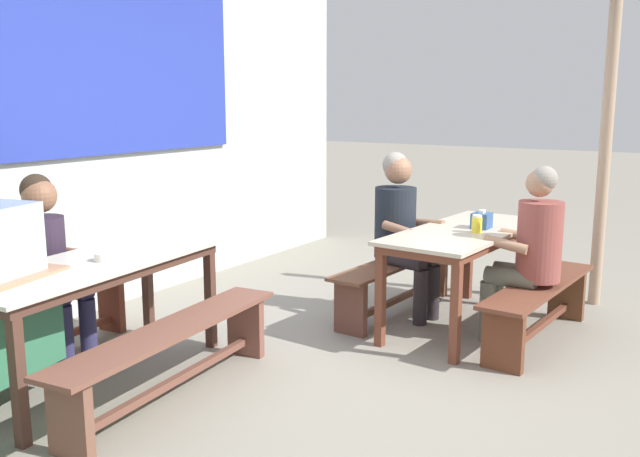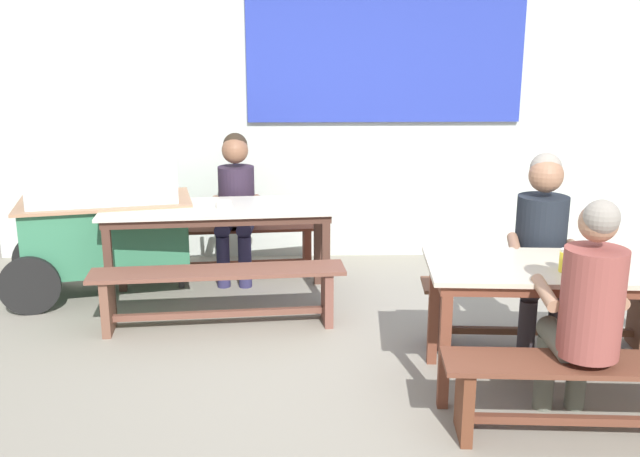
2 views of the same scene
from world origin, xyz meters
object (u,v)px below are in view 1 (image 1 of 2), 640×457
Objects in this scene: bench_near_front at (539,302)px; condiment_jar at (477,224)px; dining_table_near at (465,240)px; person_near_front at (530,246)px; bench_far_front at (172,349)px; person_right_near_table at (401,224)px; soup_bowl at (104,257)px; dining_table_far at (92,274)px; person_center_facing at (48,255)px; bench_near_back at (396,278)px; bench_far_back at (29,322)px; tissue_box at (482,220)px; wooden_support_post at (605,155)px.

condiment_jar is at bearing 94.67° from bench_near_front.
dining_table_near is 0.53m from person_near_front.
bench_far_front is 2.23m from person_right_near_table.
dining_table_far is at bearing 132.06° from soup_bowl.
dining_table_far is at bearing -99.37° from person_center_facing.
bench_near_back is 12.15× the size of condiment_jar.
condiment_jar is (-0.08, -0.12, 0.14)m from dining_table_near.
person_near_front is 2.85m from soup_bowl.
person_center_facing is (0.09, 0.53, 0.04)m from dining_table_far.
person_near_front reaches higher than condiment_jar.
dining_table_far is at bearing -84.81° from bench_far_back.
tissue_box is 2.74m from soup_bowl.
bench_far_front is 2.53m from tissue_box.
bench_near_front is 10.82× the size of tissue_box.
bench_far_back is at bearing 136.68° from tissue_box.
wooden_support_post is at bearing -10.07° from person_near_front.
tissue_box reaches higher than bench_far_front.
person_right_near_table is 0.66m from condiment_jar.
person_right_near_table is 1.80m from wooden_support_post.
bench_near_front is at bearing -93.93° from bench_near_back.
dining_table_near is at bearing 86.07° from bench_near_front.
person_center_facing is (-1.99, 2.59, 0.01)m from person_near_front.
wooden_support_post is (3.36, -2.28, 0.58)m from dining_table_far.
person_right_near_table is 8.91× the size of tissue_box.
bench_far_front is at bearing 144.01° from person_near_front.
person_near_front is at bearing -51.06° from bench_far_back.
bench_far_front and bench_near_back have the same top height.
dining_table_far reaches higher than bench_near_back.
bench_far_back is 2.79m from person_right_near_table.
bench_far_front is 13.93× the size of condiment_jar.
wooden_support_post reaches higher than tissue_box.
person_right_near_table is 0.52× the size of wooden_support_post.
person_near_front is (-0.15, -1.10, 0.42)m from bench_near_back.
bench_far_front is 2.38m from condiment_jar.
dining_table_near is at bearing -34.79° from soup_bowl.
bench_near_back is at bearing 82.30° from person_near_front.
tissue_box reaches higher than dining_table_far.
bench_far_front is at bearing -84.81° from dining_table_far.
condiment_jar reaches higher than bench_near_back.
wooden_support_post is (1.17, -0.74, 0.59)m from dining_table_near.
condiment_jar is (-0.18, -0.03, 0.00)m from tissue_box.
wooden_support_post is (1.06, -0.65, 0.45)m from tissue_box.
bench_far_back is at bearing 129.09° from bench_near_front.
condiment_jar reaches higher than bench_far_back.
tissue_box is (2.35, -2.21, 0.53)m from bench_far_back.
dining_table_near is 0.96× the size of bench_far_back.
tissue_box reaches higher than soup_bowl.
dining_table_far is 1.04× the size of bench_far_back.
bench_far_back is 0.82m from soup_bowl.
person_center_facing is at bearing 139.25° from wooden_support_post.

